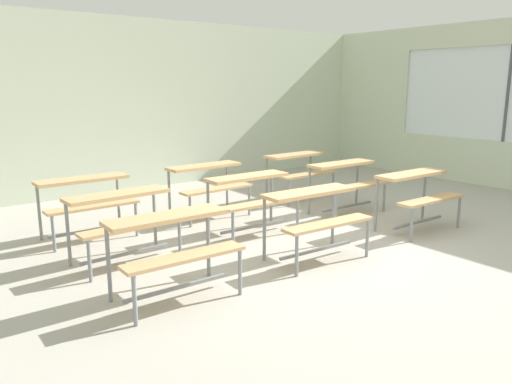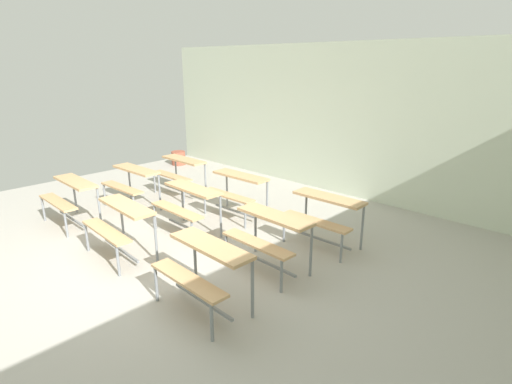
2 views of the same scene
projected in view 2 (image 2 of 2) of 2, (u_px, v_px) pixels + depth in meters
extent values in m
cube|color=#ADA89E|center=(148.00, 262.00, 5.63)|extent=(10.00, 9.00, 0.05)
cube|color=beige|center=(335.00, 120.00, 8.25)|extent=(10.00, 0.12, 3.00)
cube|color=tan|center=(75.00, 182.00, 6.74)|extent=(1.11, 0.34, 0.04)
cube|color=tan|center=(58.00, 202.00, 6.61)|extent=(1.10, 0.24, 0.03)
cylinder|color=gray|center=(75.00, 194.00, 7.28)|extent=(0.04, 0.04, 0.72)
cylinder|color=gray|center=(99.00, 207.00, 6.61)|extent=(0.04, 0.04, 0.72)
cylinder|color=gray|center=(43.00, 209.00, 6.95)|extent=(0.04, 0.04, 0.44)
cylinder|color=gray|center=(66.00, 224.00, 6.28)|extent=(0.04, 0.04, 0.44)
cube|color=gray|center=(72.00, 219.00, 6.84)|extent=(1.00, 0.05, 0.03)
cube|color=tan|center=(126.00, 206.00, 5.60)|extent=(1.11, 0.37, 0.04)
cube|color=tan|center=(106.00, 231.00, 5.47)|extent=(1.11, 0.27, 0.03)
cylinder|color=gray|center=(122.00, 218.00, 6.14)|extent=(0.04, 0.04, 0.72)
cylinder|color=gray|center=(156.00, 238.00, 5.45)|extent=(0.04, 0.04, 0.72)
cylinder|color=gray|center=(87.00, 237.00, 5.83)|extent=(0.04, 0.04, 0.44)
cylinder|color=gray|center=(118.00, 260.00, 5.13)|extent=(0.04, 0.04, 0.44)
cube|color=gray|center=(121.00, 250.00, 5.69)|extent=(1.00, 0.08, 0.03)
cube|color=tan|center=(211.00, 246.00, 4.38)|extent=(1.11, 0.35, 0.04)
cube|color=tan|center=(188.00, 280.00, 4.25)|extent=(1.11, 0.25, 0.03)
cylinder|color=gray|center=(195.00, 257.00, 4.92)|extent=(0.04, 0.04, 0.72)
cylinder|color=gray|center=(252.00, 288.00, 4.25)|extent=(0.04, 0.04, 0.72)
cylinder|color=gray|center=(156.00, 284.00, 4.60)|extent=(0.04, 0.04, 0.44)
cylinder|color=gray|center=(212.00, 322.00, 3.92)|extent=(0.04, 0.04, 0.44)
cube|color=gray|center=(203.00, 301.00, 4.48)|extent=(1.00, 0.06, 0.03)
cube|color=tan|center=(136.00, 169.00, 7.51)|extent=(1.11, 0.36, 0.04)
cube|color=tan|center=(122.00, 188.00, 7.37)|extent=(1.11, 0.26, 0.03)
cylinder|color=gray|center=(130.00, 182.00, 8.04)|extent=(0.04, 0.04, 0.72)
cylinder|color=gray|center=(160.00, 192.00, 7.41)|extent=(0.04, 0.04, 0.72)
cylinder|color=gray|center=(105.00, 195.00, 7.69)|extent=(0.04, 0.04, 0.44)
cylinder|color=gray|center=(134.00, 207.00, 7.06)|extent=(0.04, 0.04, 0.44)
cube|color=gray|center=(132.00, 203.00, 7.60)|extent=(1.00, 0.07, 0.03)
cube|color=tan|center=(193.00, 189.00, 6.38)|extent=(1.11, 0.34, 0.04)
cube|color=tan|center=(177.00, 210.00, 6.25)|extent=(1.10, 0.24, 0.03)
cylinder|color=gray|center=(183.00, 201.00, 6.92)|extent=(0.04, 0.04, 0.72)
cylinder|color=gray|center=(221.00, 216.00, 6.25)|extent=(0.04, 0.04, 0.72)
cylinder|color=gray|center=(155.00, 217.00, 6.59)|extent=(0.04, 0.04, 0.44)
cylinder|color=gray|center=(192.00, 234.00, 5.92)|extent=(0.04, 0.04, 0.44)
cube|color=gray|center=(187.00, 227.00, 6.47)|extent=(1.00, 0.05, 0.03)
cube|color=tan|center=(275.00, 216.00, 5.23)|extent=(1.11, 0.35, 0.04)
cube|color=tan|center=(257.00, 243.00, 5.10)|extent=(1.11, 0.25, 0.03)
cylinder|color=gray|center=(255.00, 228.00, 5.77)|extent=(0.04, 0.04, 0.72)
cylinder|color=gray|center=(311.00, 250.00, 5.09)|extent=(0.04, 0.04, 0.72)
cylinder|color=gray|center=(226.00, 249.00, 5.45)|extent=(0.04, 0.04, 0.44)
cylinder|color=gray|center=(281.00, 276.00, 4.77)|extent=(0.04, 0.04, 0.44)
cube|color=gray|center=(267.00, 263.00, 5.33)|extent=(1.00, 0.06, 0.03)
cube|color=tan|center=(184.00, 160.00, 8.27)|extent=(1.10, 0.32, 0.04)
cube|color=tan|center=(172.00, 176.00, 8.13)|extent=(1.10, 0.22, 0.03)
cylinder|color=gray|center=(176.00, 171.00, 8.80)|extent=(0.04, 0.04, 0.72)
cylinder|color=gray|center=(205.00, 180.00, 8.15)|extent=(0.04, 0.04, 0.72)
cylinder|color=gray|center=(155.00, 183.00, 8.47)|extent=(0.04, 0.04, 0.44)
cylinder|color=gray|center=(184.00, 193.00, 7.81)|extent=(0.04, 0.04, 0.44)
cube|color=gray|center=(180.00, 190.00, 8.36)|extent=(1.00, 0.03, 0.03)
cube|color=tan|center=(240.00, 176.00, 7.09)|extent=(1.11, 0.35, 0.04)
cube|color=tan|center=(228.00, 195.00, 6.95)|extent=(1.11, 0.25, 0.03)
cylinder|color=gray|center=(227.00, 188.00, 7.62)|extent=(0.04, 0.04, 0.72)
cylinder|color=gray|center=(267.00, 200.00, 6.98)|extent=(0.04, 0.04, 0.72)
cylinder|color=gray|center=(205.00, 202.00, 7.28)|extent=(0.04, 0.04, 0.44)
cylinder|color=gray|center=(245.00, 216.00, 6.64)|extent=(0.04, 0.04, 0.44)
cube|color=gray|center=(235.00, 211.00, 7.18)|extent=(1.00, 0.06, 0.03)
cube|color=tan|center=(329.00, 198.00, 5.94)|extent=(1.11, 0.34, 0.04)
cube|color=tan|center=(315.00, 221.00, 5.81)|extent=(1.10, 0.24, 0.03)
cylinder|color=gray|center=(306.00, 210.00, 6.47)|extent=(0.04, 0.04, 0.72)
cylinder|color=gray|center=(362.00, 227.00, 5.83)|extent=(0.04, 0.04, 0.72)
cylinder|color=gray|center=(284.00, 228.00, 6.13)|extent=(0.04, 0.04, 0.44)
cylinder|color=gray|center=(341.00, 248.00, 5.49)|extent=(0.04, 0.04, 0.44)
cube|color=gray|center=(321.00, 239.00, 6.03)|extent=(1.00, 0.05, 0.03)
cylinder|color=#9E4C38|center=(178.00, 158.00, 10.82)|extent=(0.36, 0.36, 0.36)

